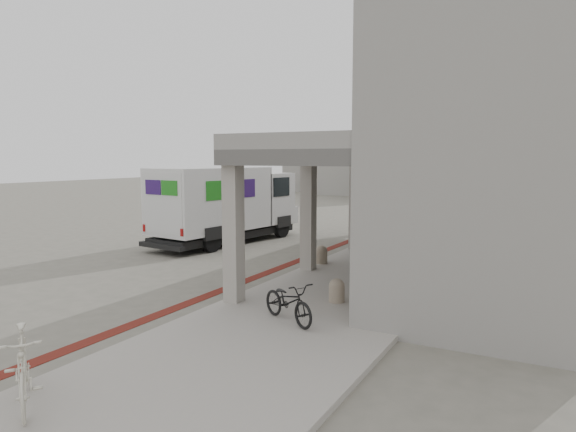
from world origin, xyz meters
The scene contains 14 objects.
ground centered at (0.00, 0.00, 0.00)m, with size 120.00×120.00×0.00m, color #666357.
bike_lane_stripe centered at (1.00, 2.00, 0.01)m, with size 0.35×40.00×0.01m, color #5F1A13.
sidewalk centered at (4.00, 0.00, 0.06)m, with size 4.40×28.00×0.12m, color #A29A91.
transit_building centered at (6.83, 4.50, 3.40)m, with size 7.60×17.00×7.00m.
distant_backdrop centered at (-2.84, 35.89, 2.70)m, with size 28.00×10.00×6.50m.
tree_left centered at (-5.00, 28.00, 3.18)m, with size 3.20×3.20×4.80m.
tree_mid centered at (2.00, 30.00, 3.18)m, with size 3.20×3.20×4.80m.
fedex_truck centered at (-3.35, 3.99, 1.66)m, with size 3.14×7.52×3.12m.
bench centered at (5.19, 0.58, 0.45)m, with size 0.49×2.00×0.47m.
bollard_near centered at (4.27, -2.42, 0.40)m, with size 0.37×0.37×0.56m.
bollard_far centered at (2.10, 1.48, 0.41)m, with size 0.39×0.39×0.58m.
utility_cabinet centered at (5.00, 2.57, 0.66)m, with size 0.48×0.64×1.07m, color slate.
bicycle_black centered at (3.97, -4.28, 0.55)m, with size 0.57×1.65×0.87m, color black.
bicycle_cream centered at (2.50, -9.17, 0.65)m, with size 0.50×1.78×1.07m, color beige.
Camera 1 is at (8.82, -13.35, 3.48)m, focal length 32.00 mm.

